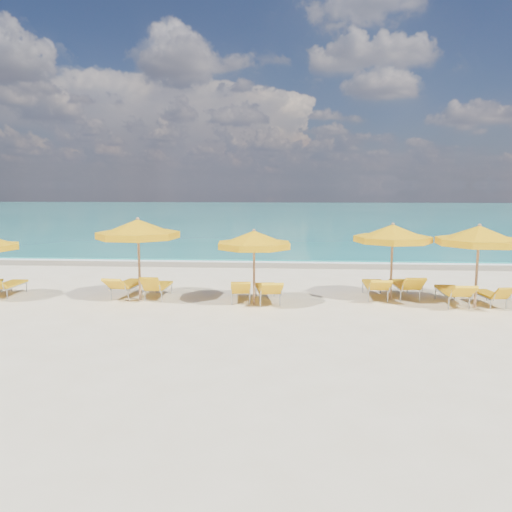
{
  "coord_description": "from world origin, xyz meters",
  "views": [
    {
      "loc": [
        1.19,
        -15.41,
        3.61
      ],
      "look_at": [
        0.0,
        1.5,
        1.2
      ],
      "focal_mm": 35.0,
      "sensor_mm": 36.0,
      "label": 1
    }
  ],
  "objects": [
    {
      "name": "ground_plane",
      "position": [
        0.0,
        0.0,
        0.0
      ],
      "size": [
        120.0,
        120.0,
        0.0
      ],
      "primitive_type": "plane",
      "color": "beige"
    },
    {
      "name": "ocean",
      "position": [
        0.0,
        48.0,
        0.0
      ],
      "size": [
        120.0,
        80.0,
        0.3
      ],
      "primitive_type": "cube",
      "color": "#157A75",
      "rests_on": "ground"
    },
    {
      "name": "wet_sand_band",
      "position": [
        0.0,
        7.4,
        0.0
      ],
      "size": [
        120.0,
        2.6,
        0.01
      ],
      "primitive_type": "cube",
      "color": "tan",
      "rests_on": "ground"
    },
    {
      "name": "foam_line",
      "position": [
        0.0,
        8.2,
        0.0
      ],
      "size": [
        120.0,
        1.2,
        0.03
      ],
      "primitive_type": "cube",
      "color": "white",
      "rests_on": "ground"
    },
    {
      "name": "whitecap_near",
      "position": [
        -6.0,
        17.0,
        0.0
      ],
      "size": [
        14.0,
        0.36,
        0.05
      ],
      "primitive_type": "cube",
      "color": "white",
      "rests_on": "ground"
    },
    {
      "name": "whitecap_far",
      "position": [
        8.0,
        24.0,
        0.0
      ],
      "size": [
        18.0,
        0.3,
        0.05
      ],
      "primitive_type": "cube",
      "color": "white",
      "rests_on": "ground"
    },
    {
      "name": "umbrella_3",
      "position": [
        -3.56,
        -0.24,
        2.24
      ],
      "size": [
        3.2,
        3.2,
        2.63
      ],
      "rotation": [
        0.0,
        0.0,
        0.27
      ],
      "color": "#AA7D55",
      "rests_on": "ground"
    },
    {
      "name": "umbrella_4",
      "position": [
        0.09,
        -0.59,
        1.98
      ],
      "size": [
        2.87,
        2.87,
        2.32
      ],
      "rotation": [
        0.0,
        0.0,
        -0.3
      ],
      "color": "#AA7D55",
      "rests_on": "ground"
    },
    {
      "name": "umbrella_5",
      "position": [
        4.37,
        0.39,
        2.09
      ],
      "size": [
        2.76,
        2.76,
        2.46
      ],
      "rotation": [
        0.0,
        0.0,
        -0.15
      ],
      "color": "#AA7D55",
      "rests_on": "ground"
    },
    {
      "name": "umbrella_6",
      "position": [
        6.67,
        -0.52,
        2.14
      ],
      "size": [
        3.13,
        3.13,
        2.51
      ],
      "rotation": [
        0.0,
        0.0,
        0.32
      ],
      "color": "#AA7D55",
      "rests_on": "ground"
    },
    {
      "name": "lounger_2_right",
      "position": [
        -8.08,
        0.07,
        0.22
      ],
      "size": [
        0.62,
        1.78,
        0.8
      ],
      "rotation": [
        0.0,
        0.0,
        -0.01
      ],
      "color": "#A5A8AD",
      "rests_on": "ground"
    },
    {
      "name": "lounger_3_left",
      "position": [
        -4.12,
        0.25,
        0.24
      ],
      "size": [
        0.9,
        2.04,
        0.82
      ],
      "rotation": [
        0.0,
        0.0,
        -0.13
      ],
      "color": "#A5A8AD",
      "rests_on": "ground"
    },
    {
      "name": "lounger_3_right",
      "position": [
        -3.07,
        0.14,
        0.22
      ],
      "size": [
        0.66,
        1.76,
        0.87
      ],
      "rotation": [
        0.0,
        0.0,
        -0.03
      ],
      "color": "#A5A8AD",
      "rests_on": "ground"
    },
    {
      "name": "lounger_4_left",
      "position": [
        -0.37,
        -0.08,
        0.22
      ],
      "size": [
        0.79,
        1.86,
        0.82
      ],
      "rotation": [
        0.0,
        0.0,
        0.1
      ],
      "color": "#A5A8AD",
      "rests_on": "ground"
    },
    {
      "name": "lounger_4_right",
      "position": [
        0.49,
        -0.19,
        0.24
      ],
      "size": [
        0.99,
        2.09,
        0.85
      ],
      "rotation": [
        0.0,
        0.0,
        0.17
      ],
      "color": "#A5A8AD",
      "rests_on": "ground"
    },
    {
      "name": "lounger_5_left",
      "position": [
        3.92,
        0.62,
        0.24
      ],
      "size": [
        0.7,
        2.04,
        0.82
      ],
      "rotation": [
        0.0,
        0.0,
        -0.01
      ],
      "color": "#A5A8AD",
      "rests_on": "ground"
    },
    {
      "name": "lounger_5_right",
      "position": [
        4.89,
        0.75,
        0.24
      ],
      "size": [
        0.78,
        2.02,
        0.88
      ],
      "rotation": [
        0.0,
        0.0,
        0.06
      ],
      "color": "#A5A8AD",
      "rests_on": "ground"
    },
    {
      "name": "lounger_6_left",
      "position": [
        6.12,
        -0.16,
        0.24
      ],
      "size": [
        0.69,
        2.01,
        0.84
      ],
      "rotation": [
        0.0,
        0.0,
        0.01
      ],
      "color": "#A5A8AD",
      "rests_on": "ground"
    },
    {
      "name": "lounger_6_right",
      "position": [
        7.22,
        -0.17,
        0.2
      ],
      "size": [
        0.77,
        1.62,
        0.74
      ],
      "rotation": [
        0.0,
        0.0,
        0.16
      ],
      "color": "#A5A8AD",
      "rests_on": "ground"
    }
  ]
}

